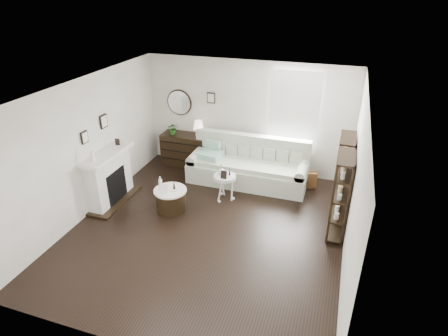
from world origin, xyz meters
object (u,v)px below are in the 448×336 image
(drum_table, at_px, (171,199))
(dresser, at_px, (186,150))
(sofa, at_px, (248,168))
(pedestal_table, at_px, (225,178))

(drum_table, bearing_deg, dresser, 104.62)
(sofa, bearing_deg, dresser, 167.53)
(sofa, xyz_separation_m, drum_table, (-1.20, -1.69, -0.12))
(dresser, bearing_deg, sofa, -12.47)
(sofa, relative_size, drum_table, 4.08)
(sofa, bearing_deg, pedestal_table, -105.58)
(drum_table, relative_size, pedestal_table, 1.16)
(pedestal_table, bearing_deg, drum_table, -142.02)
(dresser, height_order, pedestal_table, dresser)
(dresser, relative_size, pedestal_table, 2.10)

